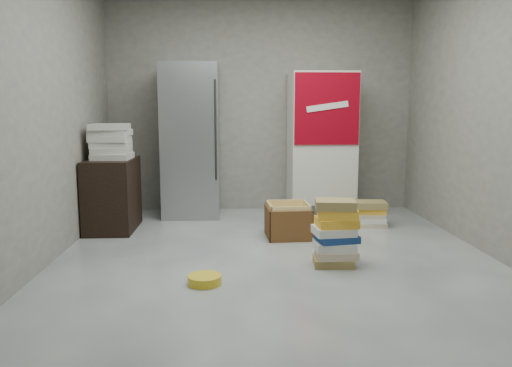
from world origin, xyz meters
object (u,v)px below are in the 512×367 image
Objects in this scene: wood_shelf at (113,195)px; phonebook_stack_main at (335,233)px; steel_fridge at (191,141)px; cardboard_box at (288,223)px; coke_cooler at (321,144)px.

wood_shelf is 1.38× the size of phonebook_stack_main.
steel_fridge is at bearing 41.31° from wood_shelf.
steel_fridge is 1.79m from cardboard_box.
coke_cooler reaches higher than phonebook_stack_main.
wood_shelf is at bearing -138.69° from steel_fridge.
coke_cooler is (1.65, -0.01, -0.05)m from steel_fridge.
steel_fridge is at bearing 122.06° from phonebook_stack_main.
cardboard_box is (1.10, -1.16, -0.80)m from steel_fridge.
steel_fridge reaches higher than wood_shelf.
phonebook_stack_main is (2.23, -1.41, -0.11)m from wood_shelf.
phonebook_stack_main is at bearing -75.79° from cardboard_box.
coke_cooler is 3.77× the size of cardboard_box.
coke_cooler reaches higher than cardboard_box.
steel_fridge is at bearing 130.49° from cardboard_box.
coke_cooler is 2.24m from phonebook_stack_main.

